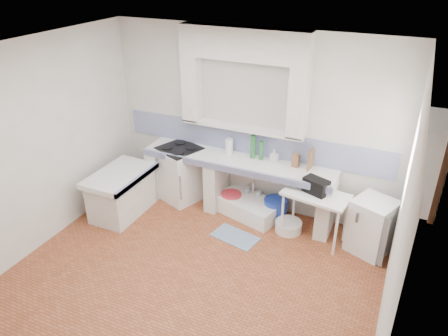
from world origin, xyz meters
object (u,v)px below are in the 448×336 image
at_px(sink, 248,207).
at_px(fridge, 372,226).
at_px(side_table, 314,216).
at_px(stove, 181,174).

relative_size(sink, fridge, 1.28).
distance_m(sink, side_table, 1.12).
bearing_deg(stove, sink, 19.98).
bearing_deg(sink, stove, -165.20).
bearing_deg(sink, side_table, 4.87).
distance_m(sink, fridge, 1.87).
height_order(stove, sink, stove).
bearing_deg(fridge, stove, -161.08).
height_order(stove, fridge, stove).
xyz_separation_m(stove, sink, (1.21, -0.02, -0.32)).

